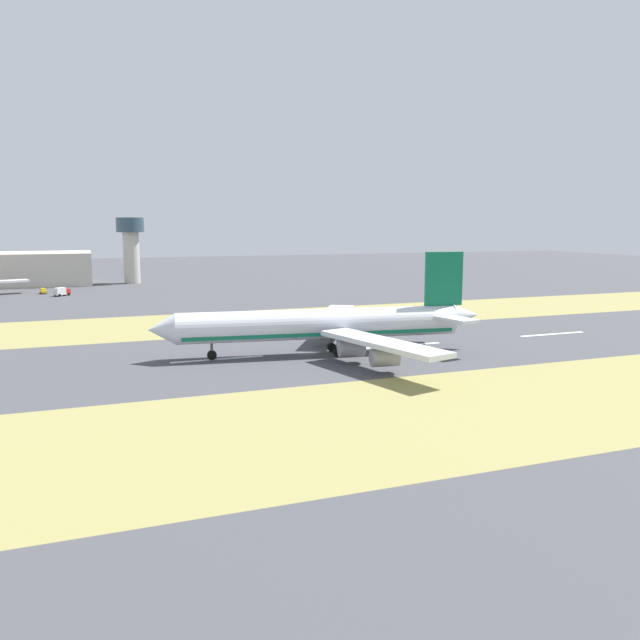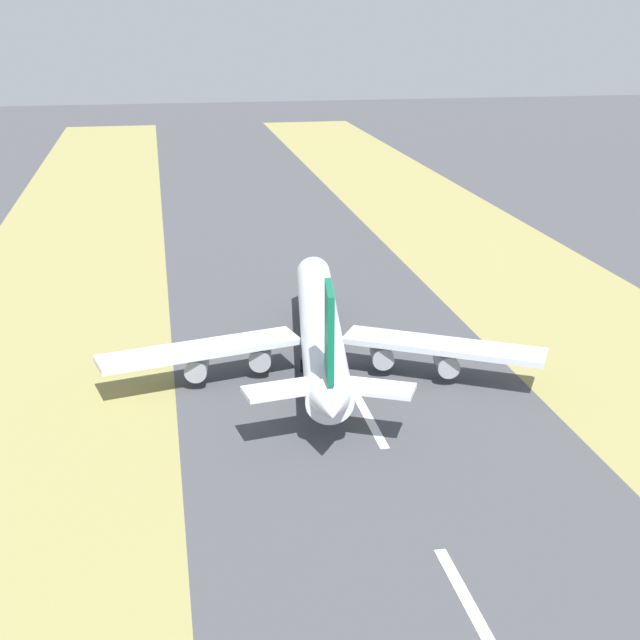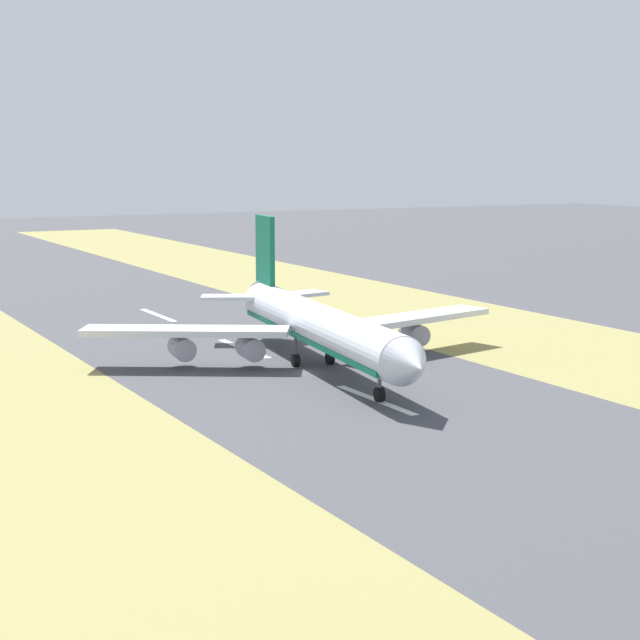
% 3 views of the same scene
% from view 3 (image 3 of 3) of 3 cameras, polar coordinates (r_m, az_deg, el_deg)
% --- Properties ---
extents(ground_plane, '(800.00, 800.00, 0.00)m').
position_cam_3_polar(ground_plane, '(147.66, -0.73, -2.84)').
color(ground_plane, '#424247').
extents(grass_median_west, '(40.00, 600.00, 0.01)m').
position_cam_3_polar(grass_median_west, '(172.51, 12.69, -1.37)').
color(grass_median_west, olive).
rests_on(grass_median_west, ground).
extents(centreline_dash_near, '(1.20, 18.00, 0.01)m').
position_cam_3_polar(centreline_dash_near, '(203.42, -8.64, 0.26)').
color(centreline_dash_near, silver).
rests_on(centreline_dash_near, ground).
extents(centreline_dash_mid, '(1.20, 18.00, 0.01)m').
position_cam_3_polar(centreline_dash_mid, '(166.63, -4.09, -1.52)').
color(centreline_dash_mid, silver).
rests_on(centreline_dash_mid, ground).
extents(centreline_dash_far, '(1.20, 18.00, 0.01)m').
position_cam_3_polar(centreline_dash_far, '(131.74, 2.97, -4.27)').
color(centreline_dash_far, silver).
rests_on(centreline_dash_far, ground).
extents(airplane_main_jet, '(63.52, 67.12, 20.20)m').
position_cam_3_polar(airplane_main_jet, '(150.86, -0.25, -0.26)').
color(airplane_main_jet, silver).
rests_on(airplane_main_jet, ground).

